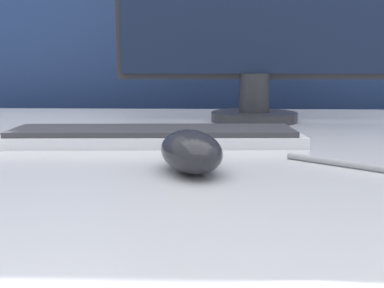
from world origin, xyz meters
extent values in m
cube|color=navy|center=(0.00, 0.69, 0.65)|extent=(5.00, 0.03, 1.31)
ellipsoid|color=#232328|center=(0.03, -0.18, 0.79)|extent=(0.10, 0.13, 0.05)
cube|color=white|center=(-0.04, 0.01, 0.77)|extent=(0.45, 0.13, 0.02)
cube|color=#38383D|center=(-0.04, 0.01, 0.78)|extent=(0.43, 0.12, 0.01)
cylinder|color=#28282D|center=(0.14, 0.28, 0.77)|extent=(0.18, 0.18, 0.02)
cylinder|color=#28282D|center=(0.14, 0.28, 0.82)|extent=(0.06, 0.06, 0.08)
cylinder|color=#99999E|center=(0.20, -0.15, 0.77)|extent=(0.11, 0.09, 0.01)
camera|label=1|loc=(0.05, -0.67, 0.88)|focal=42.00mm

